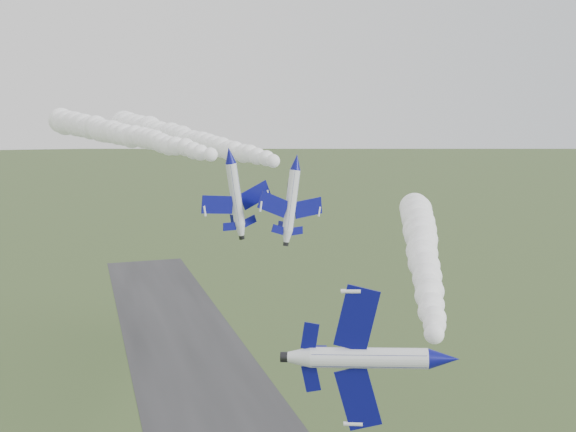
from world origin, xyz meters
TOP-DOWN VIEW (x-y plane):
  - jet_lead at (7.58, -11.35)m, footprint 8.46×13.57m
  - smoke_trail_jet_lead at (22.92, 18.94)m, footprint 29.84×56.83m
  - jet_pair_left at (-1.98, 21.97)m, footprint 9.69×11.39m
  - smoke_trail_jet_pair_left at (-13.06, 56.92)m, footprint 23.74×66.66m
  - jet_pair_right at (6.36, 21.56)m, footprint 9.65×11.35m
  - smoke_trail_jet_pair_right at (-2.78, 52.26)m, footprint 21.62×57.90m

SIDE VIEW (x-z plane):
  - jet_lead at x=7.58m, z-range 22.22..34.10m
  - smoke_trail_jet_lead at x=22.92m, z-range 27.38..32.50m
  - jet_pair_right at x=6.36m, z-range 40.22..43.28m
  - jet_pair_left at x=-1.98m, z-range 41.20..44.26m
  - smoke_trail_jet_pair_right at x=-2.78m, z-range 41.30..46.38m
  - smoke_trail_jet_pair_left at x=-13.06m, z-range 42.25..47.21m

